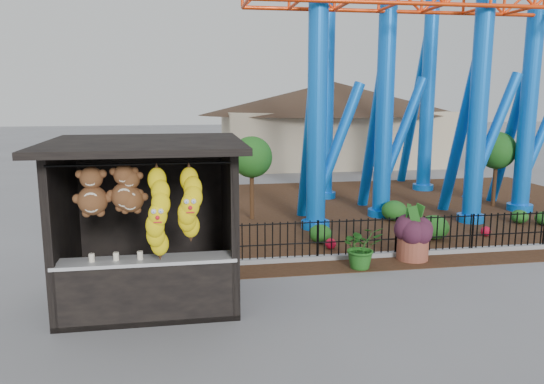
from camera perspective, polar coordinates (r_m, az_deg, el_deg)
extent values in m
plane|color=slate|center=(9.98, 4.77, -12.85)|extent=(120.00, 120.00, 0.00)
cube|color=#331E11|center=(18.44, 10.70, -2.00)|extent=(18.00, 12.00, 0.02)
cube|color=gray|center=(14.00, 17.80, -6.14)|extent=(18.00, 0.18, 0.12)
cube|color=black|center=(10.82, -12.78, -10.90)|extent=(3.20, 2.60, 0.10)
cube|color=black|center=(11.59, -12.75, -1.96)|extent=(3.20, 0.12, 3.00)
cube|color=black|center=(10.60, -21.45, -3.61)|extent=(0.12, 2.60, 3.00)
cube|color=black|center=(10.40, -4.59, -3.16)|extent=(0.12, 2.60, 3.00)
cube|color=black|center=(9.88, -13.56, 5.04)|extent=(3.50, 3.40, 0.12)
cube|color=black|center=(9.43, -22.89, -5.41)|extent=(0.14, 0.14, 3.00)
cube|color=black|center=(9.21, -3.97, -4.96)|extent=(0.14, 0.14, 3.00)
cube|color=black|center=(9.66, -13.23, -10.40)|extent=(3.00, 0.50, 1.10)
cube|color=#B9B9BD|center=(9.48, -13.37, -7.17)|extent=(3.10, 0.55, 0.06)
cylinder|color=black|center=(8.71, -14.02, 2.93)|extent=(2.90, 0.04, 0.04)
cylinder|color=blue|center=(15.35, 4.87, 8.81)|extent=(0.56, 0.56, 7.00)
cylinder|color=blue|center=(15.82, 4.68, -3.52)|extent=(0.84, 0.84, 0.24)
cylinder|color=blue|center=(17.26, 12.04, 9.31)|extent=(0.56, 0.56, 7.30)
cylinder|color=blue|center=(17.68, 11.60, -2.20)|extent=(0.84, 0.84, 0.24)
cylinder|color=blue|center=(17.28, 21.38, 9.15)|extent=(0.56, 0.56, 7.50)
cylinder|color=blue|center=(17.70, 20.59, -2.65)|extent=(0.84, 0.84, 0.24)
cylinder|color=blue|center=(19.66, 25.81, 7.60)|extent=(0.56, 0.56, 6.60)
cylinder|color=blue|center=(20.02, 25.08, -1.50)|extent=(0.84, 0.84, 0.24)
cylinder|color=blue|center=(20.10, 5.91, 12.76)|extent=(0.56, 0.56, 9.50)
cylinder|color=blue|center=(20.45, 5.67, -0.31)|extent=(0.84, 0.84, 0.24)
cylinder|color=blue|center=(22.64, 16.59, 13.40)|extent=(0.56, 0.56, 10.50)
cylinder|color=blue|center=(22.93, 15.92, 0.52)|extent=(0.84, 0.84, 0.24)
cylinder|color=blue|center=(16.28, 4.04, 5.83)|extent=(0.36, 2.21, 5.85)
cylinder|color=blue|center=(15.90, 7.00, 5.03)|extent=(1.62, 0.32, 3.73)
cylinder|color=blue|center=(18.14, 10.89, 6.51)|extent=(0.36, 2.29, 6.10)
cylinder|color=blue|center=(17.86, 13.65, 5.76)|extent=(1.67, 0.32, 3.88)
cylinder|color=blue|center=(18.10, 19.72, 6.32)|extent=(0.36, 2.34, 6.26)
cylinder|color=blue|center=(17.95, 22.57, 5.50)|extent=(1.71, 0.32, 3.99)
cylinder|color=blue|center=(20.45, 24.17, 5.48)|extent=(0.36, 2.10, 5.53)
cylinder|color=blue|center=(20.37, 26.71, 4.80)|extent=(1.54, 0.32, 3.52)
cylinder|color=brown|center=(13.27, 14.89, -5.74)|extent=(0.98, 0.98, 0.63)
ellipsoid|color=#361525|center=(13.11, 15.02, -3.07)|extent=(0.70, 0.70, 0.64)
imported|color=#295017|center=(12.35, 9.62, -5.83)|extent=(0.96, 0.85, 1.02)
ellipsoid|color=#1C5318|center=(14.31, 5.21, -4.47)|extent=(0.61, 0.61, 0.49)
ellipsoid|color=#1C5318|center=(15.22, 17.01, -3.65)|extent=(0.82, 0.82, 0.66)
ellipsoid|color=#1C5318|center=(18.03, 25.08, -2.40)|extent=(0.52, 0.52, 0.42)
ellipsoid|color=#1C5318|center=(17.10, 13.01, -1.96)|extent=(0.79, 0.79, 0.63)
ellipsoid|color=#1C5318|center=(18.13, 27.18, -2.53)|extent=(0.51, 0.51, 0.41)
sphere|color=#B90C26|center=(13.76, 6.33, -5.55)|extent=(0.28, 0.28, 0.28)
sphere|color=#B90C26|center=(14.45, 14.81, -5.06)|extent=(0.28, 0.28, 0.28)
sphere|color=#B90C26|center=(16.05, 22.01, -3.94)|extent=(0.28, 0.28, 0.28)
cube|color=#BFAD8C|center=(30.14, 6.50, 5.82)|extent=(12.00, 6.00, 3.00)
cone|color=#332319|center=(30.04, 6.60, 10.38)|extent=(15.00, 15.00, 1.80)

